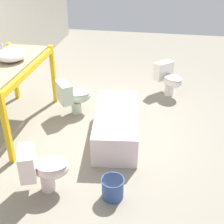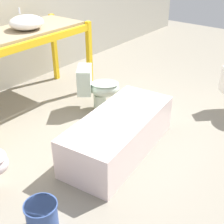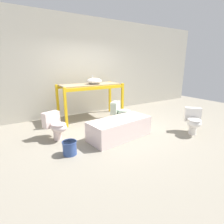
{
  "view_description": "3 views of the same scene",
  "coord_description": "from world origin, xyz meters",
  "views": [
    {
      "loc": [
        -4.2,
        -1.19,
        2.82
      ],
      "look_at": [
        -0.27,
        -0.5,
        0.54
      ],
      "focal_mm": 50.0,
      "sensor_mm": 36.0,
      "label": 1
    },
    {
      "loc": [
        -2.5,
        -2.31,
        2.18
      ],
      "look_at": [
        -0.15,
        -0.45,
        0.49
      ],
      "focal_mm": 50.0,
      "sensor_mm": 36.0,
      "label": 2
    },
    {
      "loc": [
        -2.34,
        -3.75,
        1.71
      ],
      "look_at": [
        -0.33,
        -0.52,
        0.65
      ],
      "focal_mm": 28.0,
      "sensor_mm": 36.0,
      "label": 3
    }
  ],
  "objects": [
    {
      "name": "shelving_rack",
      "position": [
        -0.05,
        1.21,
        0.94
      ],
      "size": [
        1.95,
        0.86,
        1.1
      ],
      "color": "yellow",
      "rests_on": "ground_plane"
    },
    {
      "name": "sink_basin",
      "position": [
        0.06,
        1.14,
        1.2
      ],
      "size": [
        0.46,
        0.44,
        0.27
      ],
      "color": "white",
      "rests_on": "shelving_rack"
    },
    {
      "name": "bucket_white",
      "position": [
        -1.42,
        -0.71,
        0.15
      ],
      "size": [
        0.28,
        0.28,
        0.27
      ],
      "color": "#334C8C",
      "rests_on": "ground_plane"
    },
    {
      "name": "toilet_far",
      "position": [
        0.49,
        0.32,
        0.35
      ],
      "size": [
        0.63,
        0.67,
        0.63
      ],
      "rotation": [
        0.0,
        0.0,
        0.66
      ],
      "color": "silver",
      "rests_on": "ground_plane"
    },
    {
      "name": "ground_plane",
      "position": [
        0.0,
        0.0,
        0.0
      ],
      "size": [
        12.0,
        12.0,
        0.0
      ],
      "primitive_type": "plane",
      "color": "gray"
    },
    {
      "name": "bathtub_main",
      "position": [
        -0.13,
        -0.54,
        0.27
      ],
      "size": [
        1.59,
        0.82,
        0.46
      ],
      "rotation": [
        0.0,
        0.0,
        0.12
      ],
      "color": "silver",
      "rests_on": "ground_plane"
    }
  ]
}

